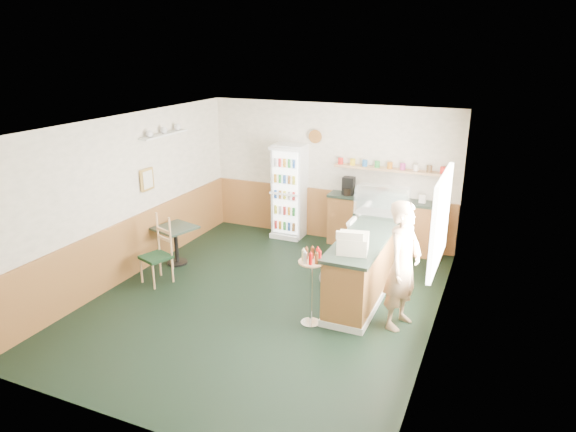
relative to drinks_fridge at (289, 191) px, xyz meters
The scene contains 13 objects.
ground 3.00m from the drinks_fridge, 74.35° to the right, with size 6.00×6.00×0.00m, color black.
room_envelope 2.16m from the drinks_fridge, 74.92° to the right, with size 5.04×6.02×2.72m.
service_counter 2.74m from the drinks_fridge, 38.19° to the right, with size 0.68×3.01×1.01m.
back_counter 2.00m from the drinks_fridge, ahead, with size 2.24×0.42×1.69m.
drinks_fridge is the anchor object (origin of this frame).
display_case 2.36m from the drinks_fridge, 25.19° to the right, with size 0.87×0.45×0.49m.
cash_register 3.41m from the drinks_fridge, 51.58° to the right, with size 0.41×0.43×0.24m, color beige.
shopkeeper 3.87m from the drinks_fridge, 43.21° to the right, with size 0.60×0.44×1.81m, color tan.
condiment_stand 3.53m from the drinks_fridge, 61.77° to the right, with size 0.36×0.36×1.11m.
newspaper_rack 2.33m from the drinks_fridge, 40.28° to the right, with size 0.09×0.41×0.83m.
cafe_table 2.51m from the drinks_fridge, 121.36° to the right, with size 0.78×0.78×0.70m.
cafe_chair 3.03m from the drinks_fridge, 112.11° to the right, with size 0.54×0.54×1.13m.
dog_doorstop 2.52m from the drinks_fridge, 51.99° to the right, with size 0.25×0.33×0.30m.
Camera 1 is at (3.15, -6.36, 3.75)m, focal length 32.00 mm.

